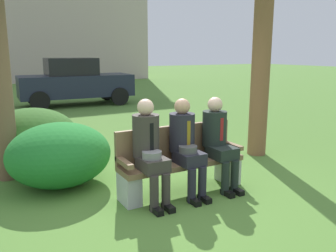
% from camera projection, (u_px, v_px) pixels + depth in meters
% --- Properties ---
extents(ground_plane, '(80.00, 80.00, 0.00)m').
position_uv_depth(ground_plane, '(169.00, 196.00, 4.69)').
color(ground_plane, '#517F32').
extents(park_bench, '(1.76, 0.44, 0.90)m').
position_uv_depth(park_bench, '(180.00, 162.00, 4.80)').
color(park_bench, brown).
rests_on(park_bench, ground).
extents(seated_man_left, '(0.34, 0.72, 1.32)m').
position_uv_depth(seated_man_left, '(149.00, 146.00, 4.37)').
color(seated_man_left, '#38332D').
rests_on(seated_man_left, ground).
extents(seated_man_middle, '(0.34, 0.72, 1.29)m').
position_uv_depth(seated_man_middle, '(186.00, 142.00, 4.63)').
color(seated_man_middle, '#23232D').
rests_on(seated_man_middle, ground).
extents(seated_man_right, '(0.34, 0.72, 1.28)m').
position_uv_depth(seated_man_right, '(218.00, 138.00, 4.88)').
color(seated_man_right, '#1E2823').
rests_on(seated_man_right, ground).
extents(shrub_near_bench, '(1.55, 1.42, 0.97)m').
position_uv_depth(shrub_near_bench, '(31.00, 137.00, 5.93)').
color(shrub_near_bench, '#346524').
rests_on(shrub_near_bench, ground).
extents(shrub_mid_lawn, '(1.46, 1.33, 0.91)m').
position_uv_depth(shrub_mid_lawn, '(59.00, 155.00, 4.99)').
color(shrub_mid_lawn, '#20742A').
rests_on(shrub_mid_lawn, ground).
extents(shrub_far_lawn, '(0.90, 0.82, 0.56)m').
position_uv_depth(shrub_far_lawn, '(43.00, 149.00, 5.95)').
color(shrub_far_lawn, '#297235').
rests_on(shrub_far_lawn, ground).
extents(parked_car_far, '(3.96, 1.83, 1.68)m').
position_uv_depth(parked_car_far, '(75.00, 82.00, 12.56)').
color(parked_car_far, '#1E2338').
rests_on(parked_car_far, ground).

